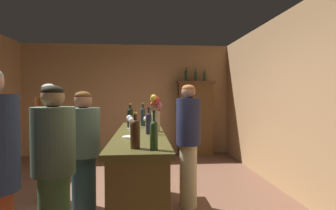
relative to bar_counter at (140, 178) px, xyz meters
name	(u,v)px	position (x,y,z in m)	size (l,w,h in m)	color
wall_back	(128,100)	(-0.36, 3.80, 0.83)	(5.15, 0.12, 2.72)	tan
wall_right	(315,104)	(2.21, 0.20, 0.83)	(0.12, 7.20, 2.72)	tan
bar_counter	(140,178)	(0.00, 0.00, 0.00)	(0.54, 2.34, 1.04)	brown
display_cabinet	(195,117)	(1.30, 3.53, 0.42)	(0.91, 0.36, 1.81)	brown
wine_bottle_syrah	(154,133)	(0.12, -1.00, 0.64)	(0.06, 0.06, 0.30)	#2D4E28
wine_bottle_chardonnay	(143,116)	(0.03, 0.68, 0.66)	(0.06, 0.06, 0.32)	#1C2B31
wine_bottle_malbec	(149,122)	(0.10, -0.13, 0.64)	(0.07, 0.07, 0.29)	#242233
wine_bottle_rose	(135,132)	(-0.02, -0.93, 0.64)	(0.08, 0.08, 0.29)	#452817
wine_bottle_riesling	(130,116)	(-0.14, 0.53, 0.66)	(0.08, 0.08, 0.31)	black
wine_glass_front	(131,121)	(-0.11, 0.17, 0.63)	(0.07, 0.07, 0.16)	white
wine_glass_mid	(129,119)	(-0.14, 0.37, 0.64)	(0.08, 0.08, 0.17)	white
wine_glass_rear	(144,117)	(0.04, 0.95, 0.61)	(0.07, 0.07, 0.13)	white
wine_glass_spare	(147,120)	(0.08, 0.34, 0.63)	(0.08, 0.08, 0.16)	white
flower_arrangement	(155,113)	(0.18, 0.07, 0.74)	(0.14, 0.14, 0.43)	tan
cheese_plate	(131,137)	(-0.09, -0.36, 0.52)	(0.17, 0.17, 0.01)	white
display_bottle_left	(186,75)	(1.07, 3.53, 1.44)	(0.07, 0.07, 0.34)	#1C3A24
display_bottle_midleft	(196,76)	(1.30, 3.53, 1.42)	(0.06, 0.06, 0.31)	#294531
display_bottle_center	(205,76)	(1.53, 3.53, 1.42)	(0.07, 0.07, 0.29)	#2F452F
patron_redhead	(84,151)	(-0.65, 0.12, 0.30)	(0.38, 0.38, 1.51)	#233742
patron_near_entrance	(54,165)	(-0.75, -0.62, 0.32)	(0.38, 0.38, 1.55)	#486F43
patron_by_cabinet	(49,137)	(-1.26, 0.79, 0.37)	(0.34, 0.34, 1.62)	#B5B096
bartender	(188,139)	(0.62, 0.42, 0.36)	(0.31, 0.31, 1.60)	#B5B28E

